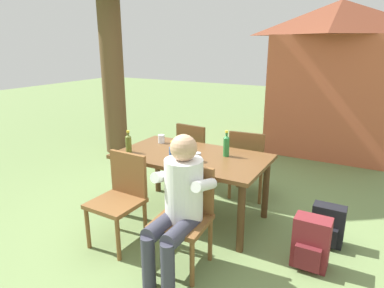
{
  "coord_description": "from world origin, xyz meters",
  "views": [
    {
      "loc": [
        1.67,
        -3.0,
        1.87
      ],
      "look_at": [
        0.0,
        0.0,
        0.84
      ],
      "focal_mm": 31.72,
      "sensor_mm": 36.0,
      "label": 1
    }
  ],
  "objects": [
    {
      "name": "ground_plane",
      "position": [
        0.0,
        0.0,
        0.0
      ],
      "size": [
        24.0,
        24.0,
        0.0
      ],
      "primitive_type": "plane",
      "color": "#6B844C"
    },
    {
      "name": "dining_table",
      "position": [
        0.0,
        0.0,
        0.64
      ],
      "size": [
        1.59,
        0.9,
        0.72
      ],
      "color": "brown",
      "rests_on": "ground_plane"
    },
    {
      "name": "chair_near_right",
      "position": [
        0.35,
        -0.75,
        0.49
      ],
      "size": [
        0.47,
        0.47,
        0.87
      ],
      "color": "brown",
      "rests_on": "ground_plane"
    },
    {
      "name": "chair_near_left",
      "position": [
        -0.36,
        -0.75,
        0.49
      ],
      "size": [
        0.45,
        0.45,
        0.87
      ],
      "color": "brown",
      "rests_on": "ground_plane"
    },
    {
      "name": "chair_far_left",
      "position": [
        -0.36,
        0.75,
        0.49
      ],
      "size": [
        0.47,
        0.47,
        0.87
      ],
      "color": "brown",
      "rests_on": "ground_plane"
    },
    {
      "name": "chair_far_right",
      "position": [
        0.37,
        0.75,
        0.49
      ],
      "size": [
        0.48,
        0.48,
        0.87
      ],
      "color": "brown",
      "rests_on": "ground_plane"
    },
    {
      "name": "person_in_white_shirt",
      "position": [
        0.36,
        -0.86,
        0.66
      ],
      "size": [
        0.47,
        0.62,
        1.18
      ],
      "color": "white",
      "rests_on": "ground_plane"
    },
    {
      "name": "bottle_blue",
      "position": [
        -0.04,
        -0.33,
        0.82
      ],
      "size": [
        0.06,
        0.06,
        0.23
      ],
      "color": "#2D56A3",
      "rests_on": "dining_table"
    },
    {
      "name": "bottle_green",
      "position": [
        0.33,
        0.14,
        0.84
      ],
      "size": [
        0.06,
        0.06,
        0.28
      ],
      "color": "#287A38",
      "rests_on": "dining_table"
    },
    {
      "name": "bottle_olive",
      "position": [
        -0.65,
        -0.25,
        0.83
      ],
      "size": [
        0.06,
        0.06,
        0.24
      ],
      "color": "#566623",
      "rests_on": "dining_table"
    },
    {
      "name": "cup_glass",
      "position": [
        -0.54,
        0.21,
        0.77
      ],
      "size": [
        0.08,
        0.08,
        0.1
      ],
      "primitive_type": "cylinder",
      "color": "silver",
      "rests_on": "dining_table"
    },
    {
      "name": "cup_steel",
      "position": [
        0.15,
        -0.16,
        0.77
      ],
      "size": [
        0.08,
        0.08,
        0.09
      ],
      "primitive_type": "cylinder",
      "color": "#B2B7BC",
      "rests_on": "dining_table"
    },
    {
      "name": "cup_white",
      "position": [
        -0.23,
        0.15,
        0.77
      ],
      "size": [
        0.08,
        0.08,
        0.08
      ],
      "primitive_type": "cylinder",
      "color": "white",
      "rests_on": "dining_table"
    },
    {
      "name": "cup_terracotta",
      "position": [
        -0.03,
        -0.06,
        0.78
      ],
      "size": [
        0.07,
        0.07,
        0.12
      ],
      "primitive_type": "cylinder",
      "color": "#BC6B47",
      "rests_on": "dining_table"
    },
    {
      "name": "table_knife",
      "position": [
        -0.38,
        0.34,
        0.73
      ],
      "size": [
        0.22,
        0.13,
        0.01
      ],
      "color": "silver",
      "rests_on": "dining_table"
    },
    {
      "name": "backpack_by_near_side",
      "position": [
        1.4,
        0.15,
        0.19
      ],
      "size": [
        0.29,
        0.21,
        0.4
      ],
      "color": "black",
      "rests_on": "ground_plane"
    },
    {
      "name": "backpack_by_far_side",
      "position": [
        1.33,
        -0.29,
        0.22
      ],
      "size": [
        0.3,
        0.24,
        0.46
      ],
      "color": "maroon",
      "rests_on": "ground_plane"
    },
    {
      "name": "brick_kiosk",
      "position": [
        0.92,
        3.35,
        1.34
      ],
      "size": [
        2.21,
        1.71,
        2.55
      ],
      "color": "#B25638",
      "rests_on": "ground_plane"
    }
  ]
}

